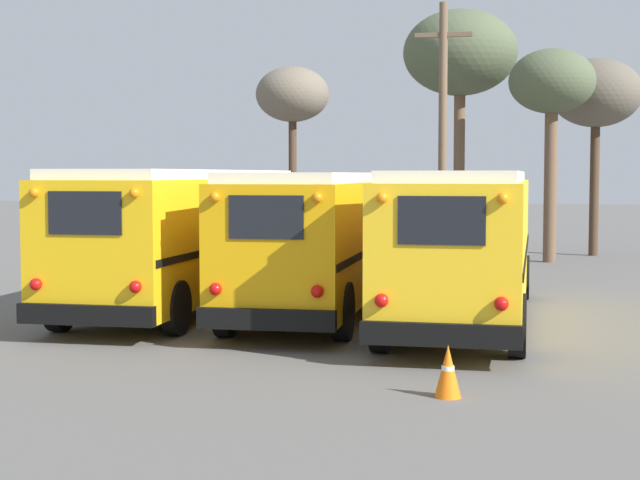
# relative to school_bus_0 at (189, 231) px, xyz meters

# --- Properties ---
(ground_plane) EXTENTS (160.00, 160.00, 0.00)m
(ground_plane) POSITION_rel_school_bus_0_xyz_m (3.15, -0.54, -1.70)
(ground_plane) COLOR #5B5956
(school_bus_0) EXTENTS (2.72, 10.95, 3.10)m
(school_bus_0) POSITION_rel_school_bus_0_xyz_m (0.00, 0.00, 0.00)
(school_bus_0) COLOR yellow
(school_bus_0) RESTS_ON ground
(school_bus_1) EXTENTS (2.53, 10.24, 3.03)m
(school_bus_1) POSITION_rel_school_bus_0_xyz_m (3.15, -0.32, -0.03)
(school_bus_1) COLOR #E5A00C
(school_bus_1) RESTS_ON ground
(school_bus_2) EXTENTS (2.73, 10.50, 3.06)m
(school_bus_2) POSITION_rel_school_bus_0_xyz_m (6.30, -1.23, -0.02)
(school_bus_2) COLOR yellow
(school_bus_2) RESTS_ON ground
(utility_pole) EXTENTS (1.80, 0.27, 8.37)m
(utility_pole) POSITION_rel_school_bus_0_xyz_m (5.04, 9.89, 2.66)
(utility_pole) COLOR brown
(utility_pole) RESTS_ON ground
(bare_tree_0) EXTENTS (3.33, 3.33, 7.21)m
(bare_tree_0) POSITION_rel_school_bus_0_xyz_m (10.18, 16.00, 4.20)
(bare_tree_0) COLOR #473323
(bare_tree_0) RESTS_ON ground
(bare_tree_1) EXTENTS (2.91, 2.91, 7.23)m
(bare_tree_1) POSITION_rel_school_bus_0_xyz_m (8.49, 12.93, 4.26)
(bare_tree_1) COLOR brown
(bare_tree_1) RESTS_ON ground
(bare_tree_2) EXTENTS (4.14, 4.14, 8.96)m
(bare_tree_2) POSITION_rel_school_bus_0_xyz_m (5.29, 14.93, 5.63)
(bare_tree_2) COLOR brown
(bare_tree_2) RESTS_ON ground
(bare_tree_3) EXTENTS (2.62, 2.62, 6.82)m
(bare_tree_3) POSITION_rel_school_bus_0_xyz_m (-0.51, 12.95, 4.05)
(bare_tree_3) COLOR #473323
(bare_tree_3) RESTS_ON ground
(traffic_cone) EXTENTS (0.36, 0.36, 0.72)m
(traffic_cone) POSITION_rel_school_bus_0_xyz_m (6.43, -8.19, -1.34)
(traffic_cone) COLOR orange
(traffic_cone) RESTS_ON ground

